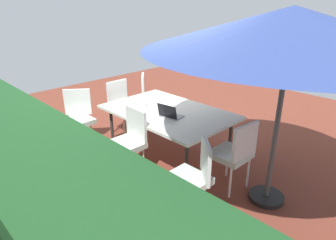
{
  "coord_description": "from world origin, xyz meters",
  "views": [
    {
      "loc": [
        -3.05,
        3.01,
        2.38
      ],
      "look_at": [
        0.0,
        0.0,
        0.62
      ],
      "focal_mm": 31.74,
      "sensor_mm": 36.0,
      "label": 1
    }
  ],
  "objects_px": {
    "chair_north": "(128,140)",
    "cup": "(144,104)",
    "patio_umbrella": "(292,29)",
    "chair_west": "(234,152)",
    "chair_east": "(123,105)",
    "chair_southeast": "(151,95)",
    "laptop": "(170,114)",
    "chair_northeast": "(78,116)",
    "dining_table": "(168,114)",
    "chair_northwest": "(192,176)"
  },
  "relations": [
    {
      "from": "chair_northwest",
      "to": "chair_north",
      "type": "distance_m",
      "value": 1.22
    },
    {
      "from": "patio_umbrella",
      "to": "laptop",
      "type": "relative_size",
      "value": 8.7
    },
    {
      "from": "chair_northeast",
      "to": "chair_west",
      "type": "height_order",
      "value": "same"
    },
    {
      "from": "chair_east",
      "to": "chair_northeast",
      "type": "height_order",
      "value": "same"
    },
    {
      "from": "chair_northeast",
      "to": "chair_north",
      "type": "relative_size",
      "value": 1.0
    },
    {
      "from": "chair_southeast",
      "to": "chair_west",
      "type": "bearing_deg",
      "value": -156.09
    },
    {
      "from": "chair_northwest",
      "to": "chair_north",
      "type": "xyz_separation_m",
      "value": [
        1.22,
        -0.05,
        0.0
      ]
    },
    {
      "from": "chair_northeast",
      "to": "chair_east",
      "type": "bearing_deg",
      "value": 34.43
    },
    {
      "from": "patio_umbrella",
      "to": "cup",
      "type": "xyz_separation_m",
      "value": [
        2.11,
        0.22,
        -1.28
      ]
    },
    {
      "from": "dining_table",
      "to": "cup",
      "type": "height_order",
      "value": "cup"
    },
    {
      "from": "chair_northeast",
      "to": "chair_west",
      "type": "distance_m",
      "value": 2.67
    },
    {
      "from": "laptop",
      "to": "cup",
      "type": "relative_size",
      "value": 4.01
    },
    {
      "from": "chair_east",
      "to": "chair_southeast",
      "type": "xyz_separation_m",
      "value": [
        0.06,
        -0.74,
        0.0
      ]
    },
    {
      "from": "cup",
      "to": "chair_northeast",
      "type": "bearing_deg",
      "value": 39.13
    },
    {
      "from": "chair_northeast",
      "to": "chair_west",
      "type": "relative_size",
      "value": 1.0
    },
    {
      "from": "chair_northwest",
      "to": "chair_west",
      "type": "xyz_separation_m",
      "value": [
        -0.02,
        -0.81,
        0.0
      ]
    },
    {
      "from": "patio_umbrella",
      "to": "laptop",
      "type": "bearing_deg",
      "value": 9.72
    },
    {
      "from": "chair_northeast",
      "to": "cup",
      "type": "height_order",
      "value": "chair_northeast"
    },
    {
      "from": "chair_northwest",
      "to": "chair_north",
      "type": "height_order",
      "value": "same"
    },
    {
      "from": "laptop",
      "to": "dining_table",
      "type": "bearing_deg",
      "value": -47.95
    },
    {
      "from": "dining_table",
      "to": "patio_umbrella",
      "type": "relative_size",
      "value": 0.64
    },
    {
      "from": "chair_east",
      "to": "chair_southeast",
      "type": "distance_m",
      "value": 0.75
    },
    {
      "from": "chair_southeast",
      "to": "chair_north",
      "type": "xyz_separation_m",
      "value": [
        -1.32,
        1.58,
        0.0
      ]
    },
    {
      "from": "chair_southeast",
      "to": "chair_northwest",
      "type": "bearing_deg",
      "value": -171.07
    },
    {
      "from": "chair_east",
      "to": "patio_umbrella",
      "type": "bearing_deg",
      "value": -90.7
    },
    {
      "from": "chair_north",
      "to": "cup",
      "type": "xyz_separation_m",
      "value": [
        0.42,
        -0.66,
        0.26
      ]
    },
    {
      "from": "dining_table",
      "to": "chair_northeast",
      "type": "xyz_separation_m",
      "value": [
        1.29,
        0.85,
        -0.17
      ]
    },
    {
      "from": "patio_umbrella",
      "to": "chair_west",
      "type": "bearing_deg",
      "value": 14.68
    },
    {
      "from": "chair_east",
      "to": "chair_northeast",
      "type": "bearing_deg",
      "value": 175.31
    },
    {
      "from": "dining_table",
      "to": "chair_north",
      "type": "distance_m",
      "value": 0.81
    },
    {
      "from": "chair_northeast",
      "to": "chair_northwest",
      "type": "bearing_deg",
      "value": -52.3
    },
    {
      "from": "chair_northeast",
      "to": "laptop",
      "type": "bearing_deg",
      "value": -28.01
    },
    {
      "from": "chair_northeast",
      "to": "laptop",
      "type": "relative_size",
      "value": 2.76
    },
    {
      "from": "chair_southeast",
      "to": "patio_umbrella",
      "type": "bearing_deg",
      "value": -151.43
    },
    {
      "from": "patio_umbrella",
      "to": "chair_east",
      "type": "bearing_deg",
      "value": 0.83
    },
    {
      "from": "cup",
      "to": "chair_southeast",
      "type": "bearing_deg",
      "value": -45.85
    },
    {
      "from": "dining_table",
      "to": "chair_southeast",
      "type": "relative_size",
      "value": 2.02
    },
    {
      "from": "chair_northeast",
      "to": "laptop",
      "type": "xyz_separation_m",
      "value": [
        -1.5,
        -0.68,
        0.27
      ]
    },
    {
      "from": "chair_northeast",
      "to": "patio_umbrella",
      "type": "bearing_deg",
      "value": -35.02
    },
    {
      "from": "chair_west",
      "to": "cup",
      "type": "relative_size",
      "value": 11.08
    },
    {
      "from": "patio_umbrella",
      "to": "chair_north",
      "type": "distance_m",
      "value": 2.45
    },
    {
      "from": "chair_north",
      "to": "chair_southeast",
      "type": "bearing_deg",
      "value": 133.08
    },
    {
      "from": "laptop",
      "to": "cup",
      "type": "height_order",
      "value": "laptop"
    },
    {
      "from": "chair_northwest",
      "to": "laptop",
      "type": "height_order",
      "value": "laptop"
    },
    {
      "from": "chair_west",
      "to": "laptop",
      "type": "xyz_separation_m",
      "value": [
        1.04,
        0.14,
        0.27
      ]
    },
    {
      "from": "chair_north",
      "to": "laptop",
      "type": "distance_m",
      "value": 0.71
    },
    {
      "from": "chair_east",
      "to": "laptop",
      "type": "height_order",
      "value": "laptop"
    },
    {
      "from": "chair_north",
      "to": "patio_umbrella",
      "type": "bearing_deg",
      "value": 30.82
    },
    {
      "from": "chair_east",
      "to": "chair_north",
      "type": "height_order",
      "value": "same"
    },
    {
      "from": "patio_umbrella",
      "to": "chair_southeast",
      "type": "relative_size",
      "value": 3.15
    }
  ]
}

